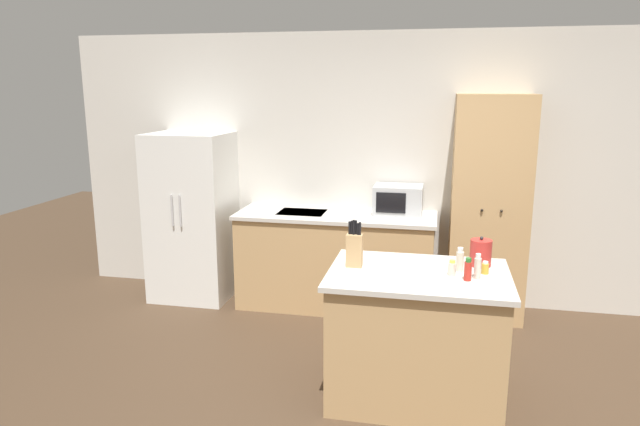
# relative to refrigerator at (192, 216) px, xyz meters

# --- Properties ---
(wall_back) EXTENTS (7.20, 0.06, 2.60)m
(wall_back) POSITION_rel_refrigerator_xyz_m (2.29, 0.36, 0.47)
(wall_back) COLOR beige
(wall_back) RESTS_ON ground_plane
(refrigerator) EXTENTS (0.76, 0.68, 1.65)m
(refrigerator) POSITION_rel_refrigerator_xyz_m (0.00, 0.00, 0.00)
(refrigerator) COLOR white
(refrigerator) RESTS_ON ground_plane
(back_counter) EXTENTS (1.88, 0.68, 0.92)m
(back_counter) POSITION_rel_refrigerator_xyz_m (1.45, 0.01, -0.36)
(back_counter) COLOR tan
(back_counter) RESTS_ON ground_plane
(pantry_cabinet) EXTENTS (0.67, 0.54, 2.03)m
(pantry_cabinet) POSITION_rel_refrigerator_xyz_m (2.84, 0.07, 0.19)
(pantry_cabinet) COLOR tan
(pantry_cabinet) RESTS_ON ground_plane
(kitchen_island) EXTENTS (1.18, 0.85, 0.90)m
(kitchen_island) POSITION_rel_refrigerator_xyz_m (2.29, -1.52, -0.37)
(kitchen_island) COLOR tan
(kitchen_island) RESTS_ON ground_plane
(microwave) EXTENTS (0.45, 0.35, 0.27)m
(microwave) POSITION_rel_refrigerator_xyz_m (2.02, 0.14, 0.23)
(microwave) COLOR #B2B5B7
(microwave) RESTS_ON back_counter
(knife_block) EXTENTS (0.11, 0.07, 0.32)m
(knife_block) POSITION_rel_refrigerator_xyz_m (1.85, -1.49, 0.20)
(knife_block) COLOR tan
(knife_block) RESTS_ON kitchen_island
(spice_bottle_tall_dark) EXTENTS (0.05, 0.05, 0.08)m
(spice_bottle_tall_dark) POSITION_rel_refrigerator_xyz_m (2.71, -1.46, 0.11)
(spice_bottle_tall_dark) COLOR gold
(spice_bottle_tall_dark) RESTS_ON kitchen_island
(spice_bottle_short_red) EXTENTS (0.04, 0.04, 0.16)m
(spice_bottle_short_red) POSITION_rel_refrigerator_xyz_m (2.65, -1.58, 0.15)
(spice_bottle_short_red) COLOR beige
(spice_bottle_short_red) RESTS_ON kitchen_island
(spice_bottle_amber_oil) EXTENTS (0.05, 0.05, 0.15)m
(spice_bottle_amber_oil) POSITION_rel_refrigerator_xyz_m (2.59, -1.62, 0.14)
(spice_bottle_amber_oil) COLOR #B2281E
(spice_bottle_amber_oil) RESTS_ON kitchen_island
(spice_bottle_green_herb) EXTENTS (0.05, 0.05, 0.16)m
(spice_bottle_green_herb) POSITION_rel_refrigerator_xyz_m (2.55, -1.44, 0.15)
(spice_bottle_green_herb) COLOR beige
(spice_bottle_green_herb) RESTS_ON kitchen_island
(spice_bottle_pale_salt) EXTENTS (0.05, 0.05, 0.10)m
(spice_bottle_pale_salt) POSITION_rel_refrigerator_xyz_m (2.50, -1.54, 0.12)
(spice_bottle_pale_salt) COLOR beige
(spice_bottle_pale_salt) RESTS_ON kitchen_island
(kettle) EXTENTS (0.14, 0.14, 0.20)m
(kettle) POSITION_rel_refrigerator_xyz_m (2.69, -1.29, 0.16)
(kettle) COLOR #B72D28
(kettle) RESTS_ON kitchen_island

